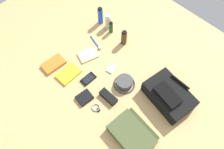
% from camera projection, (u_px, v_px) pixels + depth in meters
% --- Properties ---
extents(ground_plane, '(2.64, 2.02, 0.02)m').
position_uv_depth(ground_plane, '(112.00, 78.00, 1.63)').
color(ground_plane, tan).
rests_on(ground_plane, ground).
extents(backpack, '(0.37, 0.27, 0.14)m').
position_uv_depth(backpack, '(169.00, 95.00, 1.48)').
color(backpack, black).
rests_on(backpack, ground_plane).
extents(toiletry_pouch, '(0.30, 0.25, 0.07)m').
position_uv_depth(toiletry_pouch, '(132.00, 135.00, 1.37)').
color(toiletry_pouch, '#47512D').
rests_on(toiletry_pouch, ground_plane).
extents(bucket_hat, '(0.17, 0.17, 0.06)m').
position_uv_depth(bucket_hat, '(124.00, 83.00, 1.56)').
color(bucket_hat, '#454545').
rests_on(bucket_hat, ground_plane).
extents(deodorant_spray, '(0.05, 0.05, 0.17)m').
position_uv_depth(deodorant_spray, '(100.00, 16.00, 1.82)').
color(deodorant_spray, blue).
rests_on(deodorant_spray, ground_plane).
extents(lotion_bottle, '(0.05, 0.05, 0.14)m').
position_uv_depth(lotion_bottle, '(108.00, 22.00, 1.81)').
color(lotion_bottle, beige).
rests_on(lotion_bottle, ground_plane).
extents(shampoo_bottle, '(0.03, 0.03, 0.12)m').
position_uv_depth(shampoo_bottle, '(111.00, 27.00, 1.79)').
color(shampoo_bottle, '#19471E').
rests_on(shampoo_bottle, ground_plane).
extents(cologne_bottle, '(0.05, 0.05, 0.14)m').
position_uv_depth(cologne_bottle, '(124.00, 38.00, 1.72)').
color(cologne_bottle, '#473319').
rests_on(cologne_bottle, ground_plane).
extents(paperback_novel, '(0.12, 0.18, 0.02)m').
position_uv_depth(paperback_novel, '(54.00, 64.00, 1.66)').
color(paperback_novel, orange).
rests_on(paperback_novel, ground_plane).
extents(travel_guidebook, '(0.13, 0.18, 0.02)m').
position_uv_depth(travel_guidebook, '(68.00, 74.00, 1.62)').
color(travel_guidebook, yellow).
rests_on(travel_guidebook, ground_plane).
extents(cell_phone, '(0.07, 0.12, 0.01)m').
position_uv_depth(cell_phone, '(88.00, 79.00, 1.60)').
color(cell_phone, black).
rests_on(cell_phone, ground_plane).
extents(media_player, '(0.07, 0.09, 0.01)m').
position_uv_depth(media_player, '(111.00, 68.00, 1.65)').
color(media_player, '#B7B7BC').
rests_on(media_player, ground_plane).
extents(wristwatch, '(0.07, 0.06, 0.01)m').
position_uv_depth(wristwatch, '(96.00, 108.00, 1.49)').
color(wristwatch, '#99999E').
rests_on(wristwatch, ground_plane).
extents(toothbrush, '(0.17, 0.05, 0.02)m').
position_uv_depth(toothbrush, '(96.00, 43.00, 1.77)').
color(toothbrush, blue).
rests_on(toothbrush, ground_plane).
extents(wallet, '(0.10, 0.12, 0.02)m').
position_uv_depth(wallet, '(84.00, 98.00, 1.52)').
color(wallet, black).
rests_on(wallet, ground_plane).
extents(notepad, '(0.15, 0.17, 0.02)m').
position_uv_depth(notepad, '(88.00, 55.00, 1.71)').
color(notepad, beige).
rests_on(notepad, ground_plane).
extents(sunglasses_case, '(0.14, 0.06, 0.04)m').
position_uv_depth(sunglasses_case, '(108.00, 97.00, 1.51)').
color(sunglasses_case, black).
rests_on(sunglasses_case, ground_plane).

